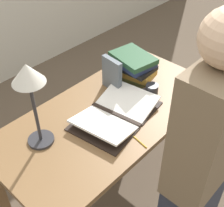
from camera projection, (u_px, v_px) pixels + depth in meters
ground_plane at (110, 186)px, 2.39m from camera, size 12.00×12.00×0.00m
reading_desk at (110, 124)px, 1.97m from camera, size 1.46×0.72×0.76m
open_book at (116, 114)px, 1.86m from camera, size 0.58×0.43×0.07m
book_stack_tall at (133, 67)px, 2.09m from camera, size 0.25×0.32×0.20m
book_standing_upright at (112, 74)px, 2.01m from camera, size 0.05×0.16×0.23m
reading_lamp at (29, 83)px, 1.47m from camera, size 0.16×0.16×0.50m
coffee_mug at (151, 91)px, 1.99m from camera, size 0.10×0.09×0.09m
pencil at (136, 138)px, 1.73m from camera, size 0.04×0.18×0.01m
person_reader at (197, 175)px, 1.47m from camera, size 0.36×0.23×1.63m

